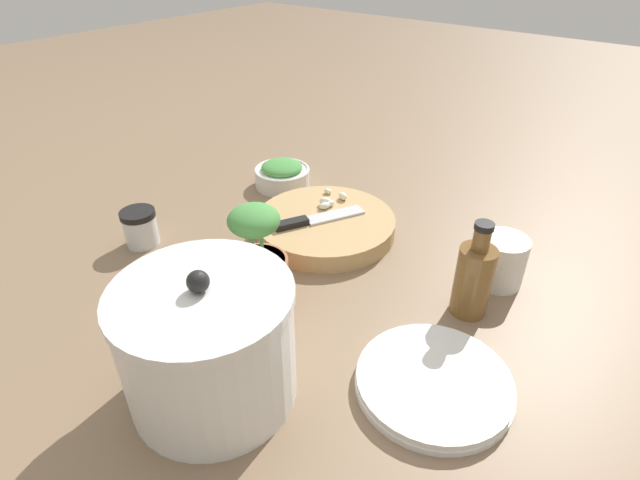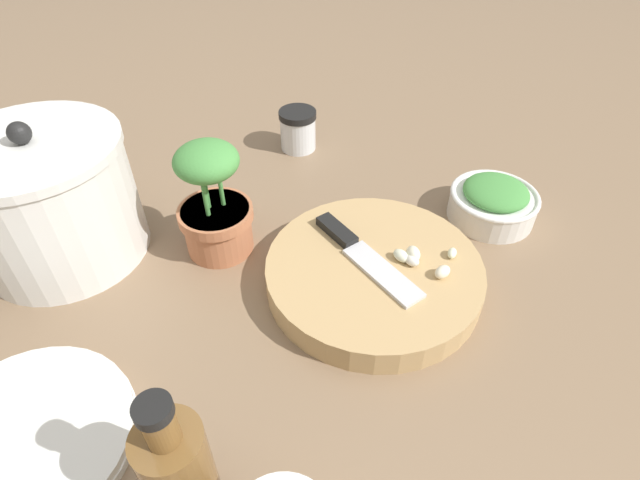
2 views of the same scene
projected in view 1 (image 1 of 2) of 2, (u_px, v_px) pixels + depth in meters
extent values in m
plane|color=#7F664C|center=(322.00, 265.00, 0.94)|extent=(5.00, 5.00, 0.00)
cylinder|color=tan|center=(325.00, 225.00, 1.03)|extent=(0.29, 0.29, 0.04)
cube|color=black|center=(291.00, 224.00, 0.99)|extent=(0.05, 0.07, 0.01)
cube|color=silver|center=(335.00, 215.00, 1.02)|extent=(0.09, 0.12, 0.01)
ellipsoid|color=#EDE2C6|center=(343.00, 196.00, 1.08)|extent=(0.03, 0.02, 0.02)
ellipsoid|color=silver|center=(325.00, 206.00, 1.05)|extent=(0.02, 0.03, 0.01)
ellipsoid|color=beige|center=(325.00, 201.00, 1.06)|extent=(0.03, 0.03, 0.02)
ellipsoid|color=silver|center=(330.00, 203.00, 1.05)|extent=(0.02, 0.02, 0.01)
ellipsoid|color=#E5ECC7|center=(328.00, 191.00, 1.10)|extent=(0.02, 0.01, 0.01)
cylinder|color=silver|center=(282.00, 178.00, 1.21)|extent=(0.13, 0.13, 0.04)
torus|color=silver|center=(282.00, 170.00, 1.20)|extent=(0.13, 0.13, 0.01)
ellipsoid|color=#478E42|center=(282.00, 167.00, 1.20)|extent=(0.10, 0.10, 0.03)
cylinder|color=silver|center=(141.00, 230.00, 0.99)|extent=(0.06, 0.06, 0.06)
cylinder|color=black|center=(137.00, 214.00, 0.97)|extent=(0.07, 0.07, 0.01)
cylinder|color=silver|center=(501.00, 261.00, 0.88)|extent=(0.09, 0.09, 0.09)
torus|color=silver|center=(487.00, 246.00, 0.91)|extent=(0.06, 0.05, 0.06)
cylinder|color=silver|center=(433.00, 385.00, 0.70)|extent=(0.22, 0.22, 0.01)
cylinder|color=silver|center=(434.00, 380.00, 0.69)|extent=(0.22, 0.22, 0.01)
cylinder|color=brown|center=(473.00, 281.00, 0.80)|extent=(0.06, 0.06, 0.12)
cylinder|color=brown|center=(482.00, 240.00, 0.76)|extent=(0.03, 0.03, 0.04)
cylinder|color=black|center=(484.00, 226.00, 0.75)|extent=(0.03, 0.03, 0.01)
cylinder|color=silver|center=(209.00, 348.00, 0.65)|extent=(0.22, 0.22, 0.16)
cylinder|color=silver|center=(200.00, 295.00, 0.60)|extent=(0.23, 0.23, 0.01)
sphere|color=black|center=(198.00, 282.00, 0.59)|extent=(0.03, 0.03, 0.03)
cylinder|color=#B26B47|center=(258.00, 277.00, 0.85)|extent=(0.09, 0.09, 0.07)
cylinder|color=#B26B47|center=(257.00, 264.00, 0.84)|extent=(0.10, 0.10, 0.02)
ellipsoid|color=#478E42|center=(254.00, 220.00, 0.79)|extent=(0.09, 0.09, 0.05)
cylinder|color=#478E42|center=(262.00, 243.00, 0.81)|extent=(0.01, 0.01, 0.08)
cylinder|color=#478E42|center=(251.00, 243.00, 0.81)|extent=(0.01, 0.01, 0.08)
cylinder|color=#478E42|center=(251.00, 236.00, 0.82)|extent=(0.01, 0.01, 0.08)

